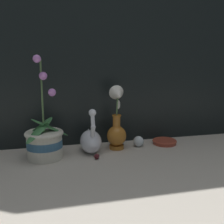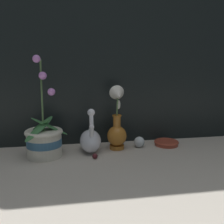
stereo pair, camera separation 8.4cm
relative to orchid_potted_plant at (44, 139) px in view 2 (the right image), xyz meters
The scene contains 8 objects.
ground_plane 0.32m from the orchid_potted_plant, 16.43° to the right, with size 2.80×2.80×0.00m, color #BCB2A3.
window_backdrop 0.62m from the orchid_potted_plant, 29.92° to the left, with size 2.80×0.03×1.20m.
orchid_potted_plant is the anchor object (origin of this frame).
swan_figurine 0.22m from the orchid_potted_plant, ahead, with size 0.10×0.18×0.22m.
blue_vase 0.35m from the orchid_potted_plant, ahead, with size 0.10×0.11×0.32m.
glass_sphere 0.47m from the orchid_potted_plant, ahead, with size 0.05×0.05×0.05m.
amber_dish 0.61m from the orchid_potted_plant, ahead, with size 0.13×0.13×0.02m.
glass_bauble 0.24m from the orchid_potted_plant, 17.24° to the right, with size 0.02×0.02×0.02m.
Camera 2 is at (-0.19, -1.08, 0.43)m, focal length 42.00 mm.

